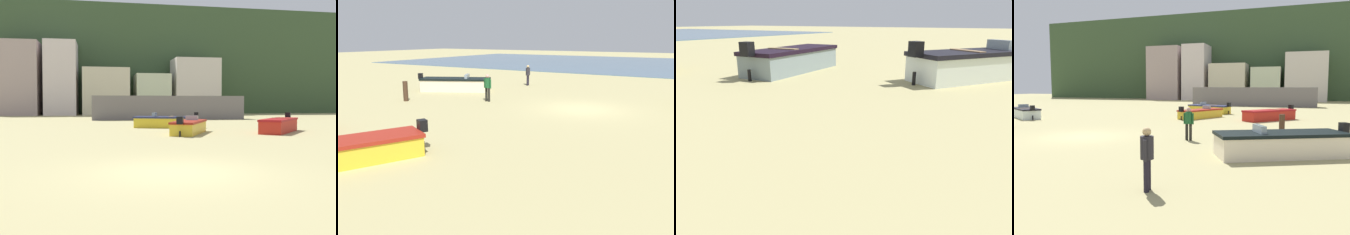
{
  "view_description": "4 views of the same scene",
  "coord_description": "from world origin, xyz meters",
  "views": [
    {
      "loc": [
        -1.85,
        -9.33,
        1.77
      ],
      "look_at": [
        1.75,
        10.73,
        0.97
      ],
      "focal_mm": 39.98,
      "sensor_mm": 36.0,
      "label": 1
    },
    {
      "loc": [
        -6.15,
        17.82,
        3.72
      ],
      "look_at": [
        0.96,
        6.17,
        0.62
      ],
      "focal_mm": 37.56,
      "sensor_mm": 36.0,
      "label": 2
    },
    {
      "loc": [
        -0.85,
        8.54,
        1.67
      ],
      "look_at": [
        -2.89,
        7.26,
        0.91
      ],
      "focal_mm": 32.85,
      "sensor_mm": 36.0,
      "label": 3
    },
    {
      "loc": [
        10.39,
        -14.3,
        2.63
      ],
      "look_at": [
        4.65,
        2.5,
        0.93
      ],
      "focal_mm": 34.66,
      "sensor_mm": 36.0,
      "label": 4
    }
  ],
  "objects": [
    {
      "name": "boat_grey_4",
      "position": [
        -8.89,
        1.41,
        0.41
      ],
      "size": [
        4.19,
        1.63,
        1.11
      ],
      "rotation": [
        0.0,
        0.0,
        1.64
      ],
      "color": "gray",
      "rests_on": "ground"
    },
    {
      "name": "boat_white_0",
      "position": [
        -10.77,
        7.06,
        0.43
      ],
      "size": [
        4.49,
        3.63,
        1.16
      ],
      "rotation": [
        0.0,
        0.0,
        0.99
      ],
      "color": "white",
      "rests_on": "ground"
    }
  ]
}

